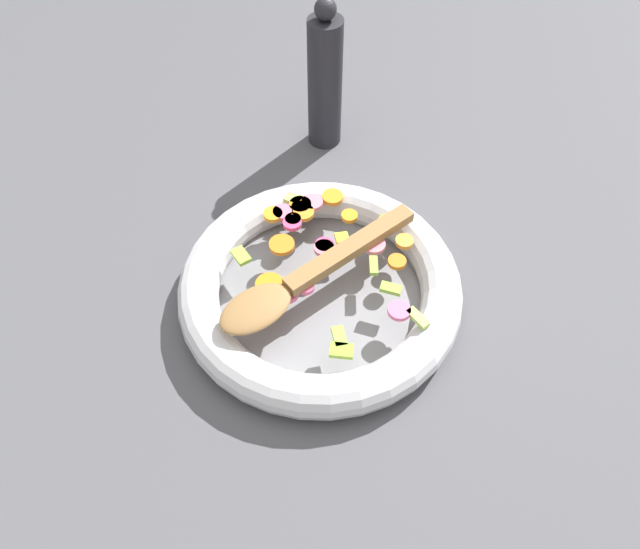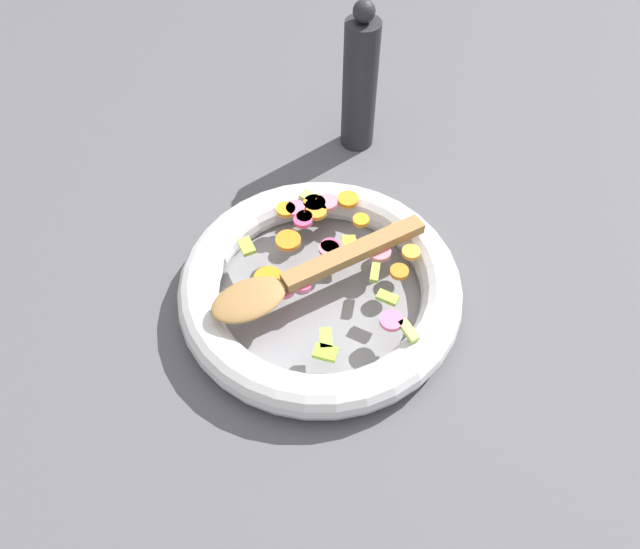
# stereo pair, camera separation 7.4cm
# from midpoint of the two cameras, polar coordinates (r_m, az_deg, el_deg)

# --- Properties ---
(ground_plane) EXTENTS (4.00, 4.00, 0.00)m
(ground_plane) POSITION_cam_midpoint_polar(r_m,az_deg,el_deg) (0.78, 2.71, -2.43)
(ground_plane) COLOR #4C4C51
(skillet) EXTENTS (0.35, 0.35, 0.05)m
(skillet) POSITION_cam_midpoint_polar(r_m,az_deg,el_deg) (0.76, 2.77, -1.46)
(skillet) COLOR slate
(skillet) RESTS_ON ground_plane
(chopped_vegetables) EXTENTS (0.26, 0.24, 0.01)m
(chopped_vegetables) POSITION_cam_midpoint_polar(r_m,az_deg,el_deg) (0.77, 3.35, 2.40)
(chopped_vegetables) COLOR orange
(chopped_vegetables) RESTS_ON skillet
(wooden_spoon) EXTENTS (0.23, 0.22, 0.01)m
(wooden_spoon) POSITION_cam_midpoint_polar(r_m,az_deg,el_deg) (0.72, 0.94, -0.45)
(wooden_spoon) COLOR olive
(wooden_spoon) RESTS_ON chopped_vegetables
(pepper_mill) EXTENTS (0.05, 0.05, 0.23)m
(pepper_mill) POSITION_cam_midpoint_polar(r_m,az_deg,el_deg) (0.93, 6.05, 16.89)
(pepper_mill) COLOR #232328
(pepper_mill) RESTS_ON ground_plane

